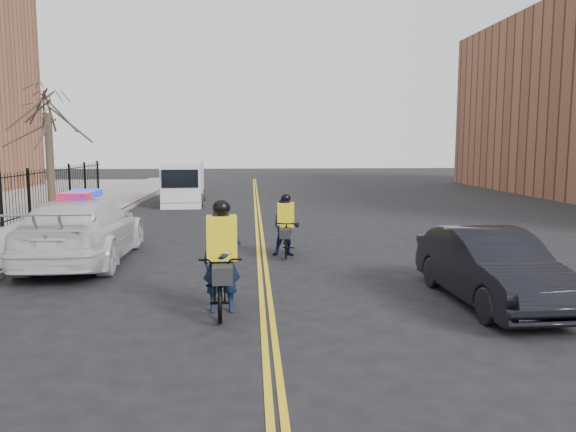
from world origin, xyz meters
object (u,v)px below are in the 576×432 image
(dark_sedan, at_px, (491,267))
(cargo_van, at_px, (184,184))
(cyclist_far, at_px, (286,231))
(police_cruiser, at_px, (82,230))
(cyclist_near, at_px, (222,273))

(dark_sedan, distance_m, cargo_van, 20.09)
(cyclist_far, bearing_deg, dark_sedan, -47.84)
(police_cruiser, distance_m, dark_sedan, 9.87)
(dark_sedan, xyz_separation_m, cargo_van, (-7.96, 18.44, 0.34))
(police_cruiser, relative_size, cyclist_far, 3.36)
(cyclist_near, bearing_deg, dark_sedan, -0.69)
(cyclist_near, bearing_deg, cyclist_far, 70.81)
(police_cruiser, relative_size, cyclist_near, 2.72)
(dark_sedan, xyz_separation_m, cyclist_near, (-5.07, -0.21, 0.01))
(cargo_van, relative_size, cyclist_far, 3.02)
(police_cruiser, distance_m, cyclist_near, 5.93)
(cargo_van, bearing_deg, police_cruiser, -96.69)
(dark_sedan, bearing_deg, cyclist_near, 179.47)
(police_cruiser, bearing_deg, cyclist_far, -175.86)
(cargo_van, bearing_deg, cyclist_far, -75.30)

